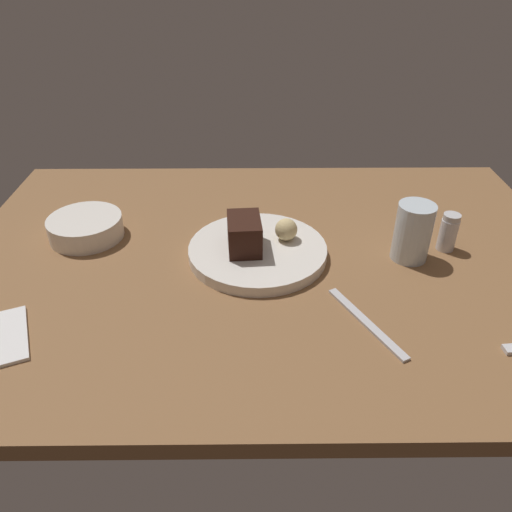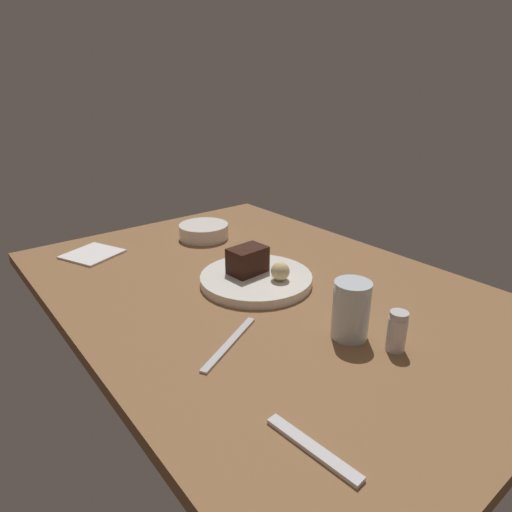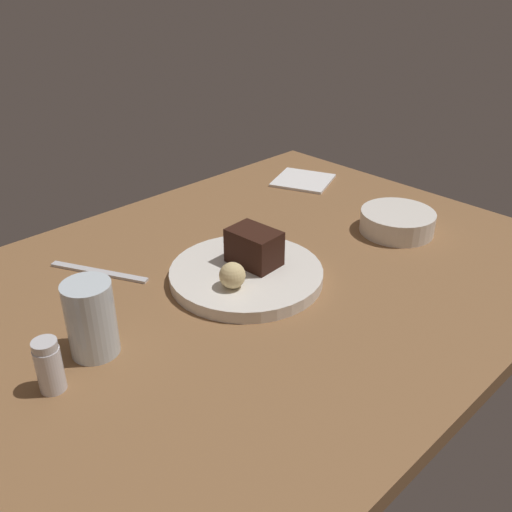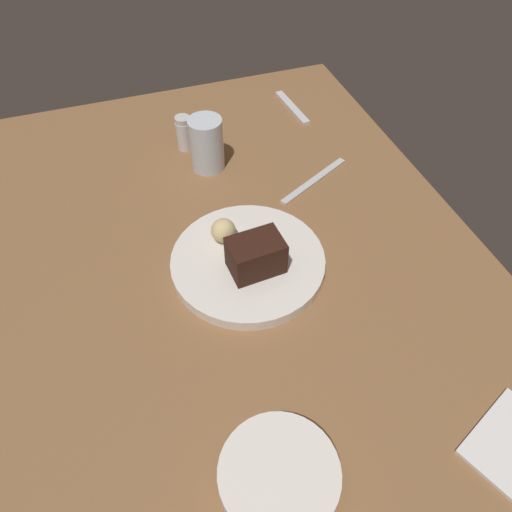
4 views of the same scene
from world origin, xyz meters
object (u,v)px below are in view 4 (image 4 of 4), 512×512
at_px(chocolate_cake_slice, 256,255).
at_px(bread_roll, 223,231).
at_px(dessert_plate, 247,262).
at_px(dessert_spoon, 292,107).
at_px(water_glass, 207,144).
at_px(salt_shaker, 184,133).
at_px(butter_knife, 314,181).
at_px(side_bowl, 279,477).

relative_size(chocolate_cake_slice, bread_roll, 2.02).
relative_size(dessert_plate, dessert_spoon, 1.76).
relative_size(water_glass, dessert_spoon, 0.75).
bearing_deg(dessert_spoon, chocolate_cake_slice, -33.69).
bearing_deg(salt_shaker, butter_knife, -131.82).
bearing_deg(bread_roll, dessert_plate, -156.48).
height_order(water_glass, dessert_spoon, water_glass).
xyz_separation_m(salt_shaker, water_glass, (-0.08, -0.03, 0.02)).
bearing_deg(water_glass, bread_roll, 171.80).
distance_m(dessert_plate, salt_shaker, 0.37).
distance_m(bread_roll, side_bowl, 0.41).
distance_m(bread_roll, water_glass, 0.24).
height_order(dessert_plate, salt_shaker, salt_shaker).
height_order(dessert_spoon, butter_knife, dessert_spoon).
bearing_deg(salt_shaker, dessert_plate, -176.82).
bearing_deg(salt_shaker, side_bowl, 175.80).
bearing_deg(dessert_plate, salt_shaker, 3.18).
xyz_separation_m(chocolate_cake_slice, side_bowl, (-0.32, 0.08, -0.03)).
relative_size(dessert_spoon, butter_knife, 0.79).
bearing_deg(dessert_plate, butter_knife, -49.59).
distance_m(salt_shaker, side_bowl, 0.72).
height_order(chocolate_cake_slice, butter_knife, chocolate_cake_slice).
bearing_deg(chocolate_cake_slice, bread_roll, 21.82).
bearing_deg(dessert_spoon, bread_roll, -41.69).
relative_size(dessert_plate, salt_shaker, 3.47).
bearing_deg(dessert_spoon, salt_shaker, -81.25).
bearing_deg(salt_shaker, bread_roll, 179.34).
bearing_deg(chocolate_cake_slice, salt_shaker, 4.13).
bearing_deg(side_bowl, salt_shaker, -4.20).
xyz_separation_m(salt_shaker, side_bowl, (-0.72, 0.05, -0.02)).
distance_m(dessert_plate, dessert_spoon, 0.51).
distance_m(chocolate_cake_slice, salt_shaker, 0.40).
bearing_deg(chocolate_cake_slice, dessert_plate, 17.87).
bearing_deg(salt_shaker, water_glass, -159.51).
bearing_deg(dessert_plate, bread_roll, 23.52).
height_order(salt_shaker, water_glass, water_glass).
height_order(salt_shaker, dessert_spoon, salt_shaker).
bearing_deg(dessert_plate, water_glass, -1.90).
bearing_deg(dessert_plate, chocolate_cake_slice, -162.13).
bearing_deg(water_glass, dessert_spoon, -58.98).
xyz_separation_m(side_bowl, butter_knife, (0.52, -0.27, -0.02)).
distance_m(water_glass, dessert_spoon, 0.30).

